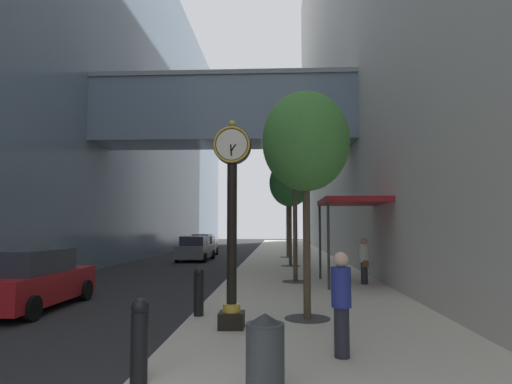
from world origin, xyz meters
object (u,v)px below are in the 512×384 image
at_px(pedestrian_walking, 364,259).
at_px(car_white_far, 203,243).
at_px(street_tree_near, 306,143).
at_px(trash_bin, 265,352).
at_px(pedestrian_by_clock, 341,301).
at_px(bollard_nearest, 139,338).
at_px(street_tree_far, 287,188).
at_px(street_tree_mid_far, 290,183).
at_px(bollard_third, 199,290).
at_px(car_grey_trailing, 196,249).
at_px(street_tree_mid_near, 295,151).
at_px(car_silver_mid, 204,246).
at_px(street_clock, 232,212).
at_px(car_red_near, 31,280).

relative_size(pedestrian_walking, car_white_far, 0.40).
bearing_deg(street_tree_near, trash_bin, -100.25).
bearing_deg(pedestrian_by_clock, bollard_nearest, -155.52).
bearing_deg(street_tree_far, street_tree_mid_far, -90.00).
bearing_deg(trash_bin, bollard_nearest, 170.38).
bearing_deg(street_tree_mid_far, street_tree_near, -90.00).
bearing_deg(car_white_far, bollard_nearest, -81.76).
bearing_deg(pedestrian_walking, pedestrian_by_clock, -103.00).
height_order(bollard_nearest, bollard_third, same).
bearing_deg(bollard_nearest, car_white_far, 98.24).
bearing_deg(street_tree_mid_far, car_grey_trailing, 139.61).
bearing_deg(street_tree_mid_near, car_silver_mid, 110.67).
relative_size(street_tree_mid_far, car_grey_trailing, 1.29).
bearing_deg(pedestrian_by_clock, street_tree_mid_far, 91.24).
height_order(bollard_nearest, street_tree_far, street_tree_far).
distance_m(street_clock, car_silver_mid, 26.49).
xyz_separation_m(trash_bin, car_grey_trailing, (-5.54, 24.75, 0.15)).
bearing_deg(street_tree_mid_near, street_tree_mid_far, 90.00).
relative_size(street_tree_near, street_tree_mid_far, 0.92).
distance_m(street_tree_mid_near, car_white_far, 25.80).
bearing_deg(street_clock, pedestrian_walking, 60.48).
xyz_separation_m(street_tree_mid_far, car_red_near, (-7.74, -12.89, -4.00)).
distance_m(pedestrian_walking, car_white_far, 26.89).
xyz_separation_m(street_tree_near, car_silver_mid, (-6.66, 24.86, -3.65)).
relative_size(pedestrian_by_clock, car_white_far, 0.40).
relative_size(bollard_nearest, street_tree_far, 0.19).
distance_m(street_tree_near, street_tree_far, 21.67).
bearing_deg(bollard_third, street_tree_mid_far, 79.32).
distance_m(car_white_far, car_grey_trailing, 11.53).
xyz_separation_m(street_tree_near, street_tree_mid_near, (0.00, 7.22, 1.04)).
bearing_deg(street_tree_near, street_tree_far, 90.00).
height_order(street_tree_mid_far, street_tree_far, street_tree_far).
distance_m(street_tree_near, pedestrian_by_clock, 4.61).
distance_m(bollard_nearest, trash_bin, 1.83).
bearing_deg(street_tree_near, bollard_third, 175.00).
bearing_deg(car_red_near, bollard_third, -14.53).
relative_size(pedestrian_walking, car_grey_trailing, 0.38).
xyz_separation_m(street_tree_near, car_red_near, (-7.74, 1.55, -3.60)).
bearing_deg(bollard_third, car_grey_trailing, 100.76).
relative_size(trash_bin, car_silver_mid, 0.26).
height_order(bollard_third, car_grey_trailing, car_grey_trailing).
xyz_separation_m(street_tree_near, trash_bin, (-0.88, -4.85, -3.75)).
height_order(bollard_third, street_tree_mid_far, street_tree_mid_far).
bearing_deg(street_tree_mid_far, trash_bin, -92.60).
xyz_separation_m(car_silver_mid, car_white_far, (-1.22, 6.47, 0.02)).
xyz_separation_m(street_tree_mid_far, pedestrian_walking, (2.63, -7.85, -3.74)).
height_order(pedestrian_by_clock, car_white_far, pedestrian_by_clock).
xyz_separation_m(bollard_third, street_tree_near, (2.68, -0.23, 3.67)).
bearing_deg(street_tree_far, street_tree_near, -90.00).
relative_size(street_tree_far, car_white_far, 1.42).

